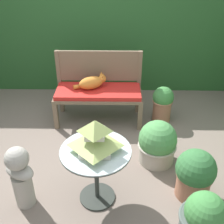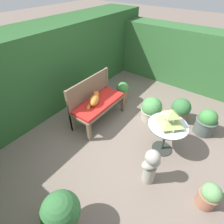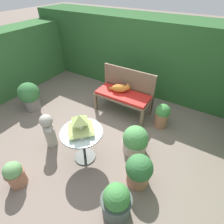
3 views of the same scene
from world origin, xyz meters
The scene contains 12 objects.
ground centered at (0.00, 0.00, 0.00)m, with size 30.00×30.00×0.00m, color #75665B.
foliage_hedge_back centered at (0.00, 2.42, 0.87)m, with size 6.40×1.03×1.75m, color #285628.
garden_bench centered at (0.14, 0.96, 0.42)m, with size 1.20×0.52×0.49m.
bench_backrest centered at (0.14, 1.20, 0.67)m, with size 1.20×0.06×0.95m.
cat centered at (0.05, 0.99, 0.58)m, with size 0.46×0.31×0.21m.
patio_table centered at (0.20, -0.49, 0.48)m, with size 0.66×0.66×0.62m.
pagoda_birdhouse centered at (0.20, -0.49, 0.75)m, with size 0.38×0.38×0.32m.
garden_bust centered at (-0.50, -0.57, 0.37)m, with size 0.36×0.31×0.68m.
potted_plant_patio_mid centered at (1.04, 0.96, 0.28)m, with size 0.29×0.29×0.52m.
potted_plant_bench_right centered at (0.86, 0.09, 0.25)m, with size 0.45×0.45×0.53m.
potted_plant_table_near centered at (1.11, -0.97, 0.27)m, with size 0.41×0.41×0.56m.
potted_plant_path_edge centered at (1.16, -0.44, 0.28)m, with size 0.40×0.40×0.55m.
Camera 1 is at (0.39, -2.47, 2.24)m, focal length 45.00 mm.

